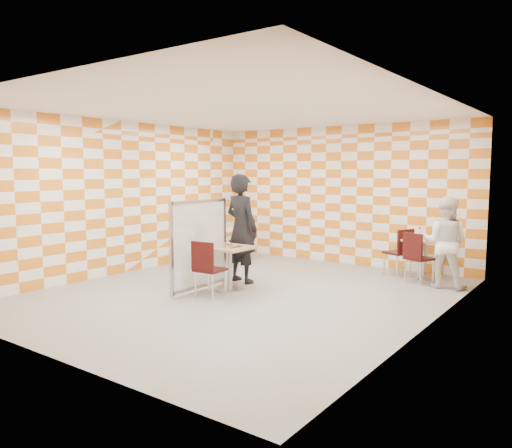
{
  "coord_description": "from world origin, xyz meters",
  "views": [
    {
      "loc": [
        4.9,
        -6.43,
        2.01
      ],
      "look_at": [
        0.1,
        0.2,
        1.15
      ],
      "focal_mm": 35.0,
      "sensor_mm": 36.0,
      "label": 1
    }
  ],
  "objects_px": {
    "chair_empty_far": "(244,236)",
    "second_table": "(425,251)",
    "chair_empty_near": "(205,241)",
    "main_table": "(230,261)",
    "sport_bottle": "(419,233)",
    "soda_bottle": "(435,233)",
    "chair_second_side": "(401,249)",
    "man_white": "(445,242)",
    "partition": "(199,245)",
    "man_dark": "(242,228)",
    "chair_second_front": "(416,254)",
    "empty_table": "(225,240)",
    "chair_main_front": "(207,265)"
  },
  "relations": [
    {
      "from": "sport_bottle",
      "to": "soda_bottle",
      "type": "height_order",
      "value": "soda_bottle"
    },
    {
      "from": "soda_bottle",
      "to": "chair_main_front",
      "type": "bearing_deg",
      "value": -123.65
    },
    {
      "from": "man_dark",
      "to": "sport_bottle",
      "type": "height_order",
      "value": "man_dark"
    },
    {
      "from": "chair_empty_near",
      "to": "chair_empty_far",
      "type": "relative_size",
      "value": 1.0
    },
    {
      "from": "chair_empty_far",
      "to": "partition",
      "type": "relative_size",
      "value": 0.6
    },
    {
      "from": "main_table",
      "to": "second_table",
      "type": "distance_m",
      "value": 3.77
    },
    {
      "from": "chair_second_side",
      "to": "second_table",
      "type": "bearing_deg",
      "value": 19.81
    },
    {
      "from": "second_table",
      "to": "empty_table",
      "type": "xyz_separation_m",
      "value": [
        -4.07,
        -1.01,
        0.0
      ]
    },
    {
      "from": "man_white",
      "to": "empty_table",
      "type": "bearing_deg",
      "value": 1.38
    },
    {
      "from": "partition",
      "to": "soda_bottle",
      "type": "xyz_separation_m",
      "value": [
        2.9,
        3.37,
        0.06
      ]
    },
    {
      "from": "main_table",
      "to": "empty_table",
      "type": "bearing_deg",
      "value": 131.35
    },
    {
      "from": "chair_empty_near",
      "to": "man_dark",
      "type": "height_order",
      "value": "man_dark"
    },
    {
      "from": "chair_second_front",
      "to": "chair_empty_near",
      "type": "distance_m",
      "value": 4.28
    },
    {
      "from": "chair_empty_near",
      "to": "sport_bottle",
      "type": "bearing_deg",
      "value": 23.75
    },
    {
      "from": "chair_second_front",
      "to": "soda_bottle",
      "type": "bearing_deg",
      "value": 79.93
    },
    {
      "from": "chair_empty_far",
      "to": "man_dark",
      "type": "relative_size",
      "value": 0.47
    },
    {
      "from": "chair_second_side",
      "to": "soda_bottle",
      "type": "distance_m",
      "value": 0.68
    },
    {
      "from": "soda_bottle",
      "to": "partition",
      "type": "bearing_deg",
      "value": -130.69
    },
    {
      "from": "second_table",
      "to": "chair_second_front",
      "type": "xyz_separation_m",
      "value": [
        0.03,
        -0.58,
        0.04
      ]
    },
    {
      "from": "empty_table",
      "to": "man_dark",
      "type": "xyz_separation_m",
      "value": [
        1.47,
        -1.3,
        0.48
      ]
    },
    {
      "from": "empty_table",
      "to": "chair_main_front",
      "type": "bearing_deg",
      "value": -55.73
    },
    {
      "from": "chair_second_front",
      "to": "sport_bottle",
      "type": "xyz_separation_m",
      "value": [
        -0.19,
        0.73,
        0.29
      ]
    },
    {
      "from": "chair_second_front",
      "to": "chair_second_side",
      "type": "relative_size",
      "value": 1.0
    },
    {
      "from": "man_white",
      "to": "soda_bottle",
      "type": "distance_m",
      "value": 0.79
    },
    {
      "from": "man_white",
      "to": "chair_main_front",
      "type": "bearing_deg",
      "value": 42.87
    },
    {
      "from": "second_table",
      "to": "soda_bottle",
      "type": "relative_size",
      "value": 3.26
    },
    {
      "from": "chair_empty_near",
      "to": "chair_empty_far",
      "type": "bearing_deg",
      "value": 82.4
    },
    {
      "from": "partition",
      "to": "man_dark",
      "type": "distance_m",
      "value": 1.0
    },
    {
      "from": "main_table",
      "to": "soda_bottle",
      "type": "relative_size",
      "value": 3.26
    },
    {
      "from": "chair_second_side",
      "to": "empty_table",
      "type": "bearing_deg",
      "value": -166.76
    },
    {
      "from": "second_table",
      "to": "man_white",
      "type": "distance_m",
      "value": 0.84
    },
    {
      "from": "main_table",
      "to": "sport_bottle",
      "type": "bearing_deg",
      "value": 54.23
    },
    {
      "from": "chair_empty_far",
      "to": "second_table",
      "type": "bearing_deg",
      "value": 6.03
    },
    {
      "from": "chair_second_front",
      "to": "man_dark",
      "type": "relative_size",
      "value": 0.47
    },
    {
      "from": "main_table",
      "to": "man_white",
      "type": "xyz_separation_m",
      "value": [
        2.9,
        2.34,
        0.28
      ]
    },
    {
      "from": "chair_second_side",
      "to": "chair_empty_near",
      "type": "bearing_deg",
      "value": -158.63
    },
    {
      "from": "soda_bottle",
      "to": "sport_bottle",
      "type": "bearing_deg",
      "value": 171.37
    },
    {
      "from": "sport_bottle",
      "to": "soda_bottle",
      "type": "distance_m",
      "value": 0.31
    },
    {
      "from": "sport_bottle",
      "to": "chair_second_side",
      "type": "bearing_deg",
      "value": -130.41
    },
    {
      "from": "man_dark",
      "to": "chair_empty_far",
      "type": "bearing_deg",
      "value": -44.55
    },
    {
      "from": "sport_bottle",
      "to": "chair_empty_near",
      "type": "bearing_deg",
      "value": -156.25
    },
    {
      "from": "main_table",
      "to": "chair_empty_far",
      "type": "xyz_separation_m",
      "value": [
        -1.59,
        2.51,
        0.04
      ]
    },
    {
      "from": "main_table",
      "to": "sport_bottle",
      "type": "height_order",
      "value": "sport_bottle"
    },
    {
      "from": "chair_second_side",
      "to": "man_white",
      "type": "distance_m",
      "value": 1.06
    },
    {
      "from": "partition",
      "to": "man_dark",
      "type": "xyz_separation_m",
      "value": [
        0.15,
        0.96,
        0.2
      ]
    },
    {
      "from": "empty_table",
      "to": "chair_second_side",
      "type": "distance_m",
      "value": 3.76
    },
    {
      "from": "main_table",
      "to": "chair_main_front",
      "type": "xyz_separation_m",
      "value": [
        0.07,
        -0.66,
        0.04
      ]
    },
    {
      "from": "main_table",
      "to": "man_dark",
      "type": "height_order",
      "value": "man_dark"
    },
    {
      "from": "second_table",
      "to": "man_dark",
      "type": "xyz_separation_m",
      "value": [
        -2.59,
        -2.31,
        0.48
      ]
    },
    {
      "from": "chair_empty_near",
      "to": "man_white",
      "type": "xyz_separation_m",
      "value": [
        4.66,
        1.01,
        0.25
      ]
    }
  ]
}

